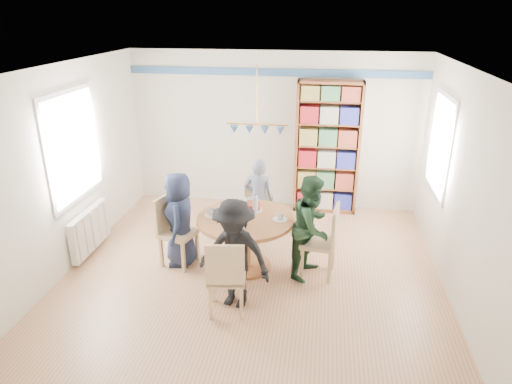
% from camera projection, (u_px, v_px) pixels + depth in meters
% --- Properties ---
extents(ground, '(5.00, 5.00, 0.00)m').
position_uv_depth(ground, '(252.00, 275.00, 6.12)').
color(ground, tan).
extents(room_shell, '(5.00, 5.00, 5.00)m').
position_uv_depth(room_shell, '(243.00, 139.00, 6.33)').
color(room_shell, white).
rests_on(room_shell, ground).
extents(radiator, '(0.12, 1.00, 0.60)m').
position_uv_depth(radiator, '(90.00, 230.00, 6.60)').
color(radiator, silver).
rests_on(radiator, ground).
extents(dining_table, '(1.30, 1.30, 0.75)m').
position_uv_depth(dining_table, '(245.00, 231.00, 6.12)').
color(dining_table, '#9A5A32').
rests_on(dining_table, ground).
extents(chair_left, '(0.54, 0.54, 0.99)m').
position_uv_depth(chair_left, '(173.00, 227.00, 6.24)').
color(chair_left, tan).
rests_on(chair_left, ground).
extents(chair_right, '(0.50, 0.50, 1.00)m').
position_uv_depth(chair_right, '(325.00, 238.00, 5.93)').
color(chair_right, tan).
rests_on(chair_right, ground).
extents(chair_far, '(0.47, 0.47, 0.87)m').
position_uv_depth(chair_far, '(258.00, 206.00, 7.07)').
color(chair_far, tan).
rests_on(chair_far, ground).
extents(chair_near, '(0.49, 0.49, 0.98)m').
position_uv_depth(chair_near, '(226.00, 275.00, 5.14)').
color(chair_near, tan).
rests_on(chair_near, ground).
extents(person_left, '(0.53, 0.71, 1.33)m').
position_uv_depth(person_left, '(180.00, 219.00, 6.19)').
color(person_left, '#171D33').
rests_on(person_left, ground).
extents(person_right, '(0.74, 0.82, 1.39)m').
position_uv_depth(person_right, '(312.00, 227.00, 5.92)').
color(person_right, '#18311D').
rests_on(person_right, ground).
extents(person_far, '(0.47, 0.32, 1.26)m').
position_uv_depth(person_far, '(259.00, 199.00, 6.95)').
color(person_far, gray).
rests_on(person_far, ground).
extents(person_near, '(0.98, 0.70, 1.37)m').
position_uv_depth(person_near, '(235.00, 254.00, 5.28)').
color(person_near, black).
rests_on(person_near, ground).
extents(bookshelf, '(1.07, 0.32, 2.26)m').
position_uv_depth(bookshelf, '(327.00, 149.00, 7.72)').
color(bookshelf, brown).
rests_on(bookshelf, ground).
extents(tableware, '(1.11, 1.11, 0.29)m').
position_uv_depth(tableware, '(244.00, 212.00, 6.05)').
color(tableware, white).
rests_on(tableware, dining_table).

